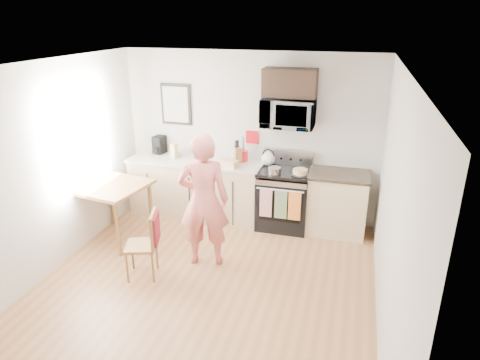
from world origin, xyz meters
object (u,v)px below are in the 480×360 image
(person, at_px, (204,201))
(chair, at_px, (150,236))
(range, at_px, (284,200))
(cake, at_px, (300,172))
(microwave, at_px, (288,113))
(dining_table, at_px, (112,191))

(person, height_order, chair, person)
(range, relative_size, cake, 4.51)
(microwave, bearing_deg, person, -119.79)
(cake, bearing_deg, microwave, 133.97)
(range, xyz_separation_m, dining_table, (-2.28, -1.05, 0.31))
(range, distance_m, cake, 0.60)
(dining_table, relative_size, chair, 1.04)
(chair, height_order, cake, cake)
(chair, xyz_separation_m, cake, (1.59, 1.63, 0.41))
(range, xyz_separation_m, cake, (0.25, -0.15, 0.53))
(microwave, xyz_separation_m, person, (-0.81, -1.41, -0.88))
(range, distance_m, dining_table, 2.53)
(dining_table, bearing_deg, microwave, 26.92)
(dining_table, xyz_separation_m, chair, (0.94, -0.73, -0.19))
(chair, bearing_deg, range, 35.99)
(microwave, bearing_deg, cake, -46.03)
(dining_table, bearing_deg, chair, -37.79)
(microwave, height_order, cake, microwave)
(microwave, xyz_separation_m, chair, (-1.34, -1.89, -1.20))
(person, distance_m, chair, 0.79)
(chair, bearing_deg, person, 25.06)
(cake, bearing_deg, dining_table, -160.43)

